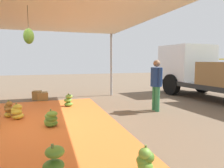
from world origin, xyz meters
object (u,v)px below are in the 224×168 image
at_px(banana_bunch_0, 68,101).
at_px(banana_bunch_5, 9,110).
at_px(banana_bunch_2, 51,119).
at_px(crate_1, 42,96).
at_px(banana_bunch_4, 17,112).
at_px(banana_bunch_7, 53,168).
at_px(banana_bunch_3, 145,161).
at_px(worker_0, 156,81).
at_px(crate_0, 37,95).

bearing_deg(banana_bunch_0, banana_bunch_5, -62.82).
distance_m(banana_bunch_2, crate_1, 3.78).
bearing_deg(banana_bunch_4, banana_bunch_7, 14.31).
xyz_separation_m(banana_bunch_3, worker_0, (-3.27, 2.07, 0.78)).
xyz_separation_m(banana_bunch_0, banana_bunch_7, (4.67, -0.66, 0.04)).
xyz_separation_m(banana_bunch_4, banana_bunch_7, (3.46, 0.88, 0.04)).
height_order(banana_bunch_4, crate_0, banana_bunch_4).
height_order(banana_bunch_5, worker_0, worker_0).
xyz_separation_m(banana_bunch_5, worker_0, (0.61, 4.47, 0.74)).
distance_m(banana_bunch_0, crate_0, 2.07).
relative_size(banana_bunch_0, banana_bunch_5, 0.93).
bearing_deg(crate_0, banana_bunch_4, -7.84).
xyz_separation_m(banana_bunch_5, crate_1, (-2.53, 0.88, -0.07)).
distance_m(banana_bunch_3, banana_bunch_7, 1.28).
xyz_separation_m(banana_bunch_2, worker_0, (-0.63, 3.32, 0.78)).
relative_size(banana_bunch_7, crate_1, 1.13).
bearing_deg(crate_0, worker_0, 49.47).
height_order(banana_bunch_5, banana_bunch_7, banana_bunch_7).
distance_m(banana_bunch_5, crate_0, 2.73).
height_order(banana_bunch_2, crate_0, banana_bunch_2).
distance_m(banana_bunch_0, banana_bunch_7, 4.72).
relative_size(banana_bunch_3, banana_bunch_4, 0.95).
xyz_separation_m(crate_0, crate_1, (0.12, 0.22, -0.03)).
relative_size(banana_bunch_2, banana_bunch_3, 1.01).
distance_m(crate_0, crate_1, 0.25).
bearing_deg(crate_1, banana_bunch_4, -12.51).
relative_size(banana_bunch_5, banana_bunch_7, 0.90).
bearing_deg(banana_bunch_2, crate_1, -175.79).
bearing_deg(banana_bunch_7, banana_bunch_0, 171.90).
height_order(banana_bunch_2, worker_0, worker_0).
bearing_deg(worker_0, crate_0, -130.53).
distance_m(banana_bunch_4, crate_1, 2.88).
bearing_deg(crate_1, crate_0, -119.12).
height_order(banana_bunch_5, crate_1, banana_bunch_5).
height_order(banana_bunch_4, worker_0, worker_0).
distance_m(banana_bunch_7, worker_0, 4.64).
xyz_separation_m(banana_bunch_2, banana_bunch_3, (2.64, 1.25, 0.00)).
xyz_separation_m(banana_bunch_0, banana_bunch_2, (2.16, -0.65, -0.01)).
bearing_deg(banana_bunch_5, crate_1, 160.92).
bearing_deg(crate_1, banana_bunch_5, -19.08).
bearing_deg(banana_bunch_2, crate_0, -172.72).
bearing_deg(crate_0, banana_bunch_3, 14.99).
bearing_deg(crate_1, banana_bunch_0, 29.92).
distance_m(banana_bunch_0, worker_0, 3.18).
distance_m(banana_bunch_0, crate_1, 1.85).
xyz_separation_m(banana_bunch_0, crate_0, (-1.73, -1.14, -0.02)).
xyz_separation_m(banana_bunch_2, crate_0, (-3.89, -0.50, -0.01)).
xyz_separation_m(banana_bunch_2, banana_bunch_4, (-0.96, -0.90, 0.01)).
xyz_separation_m(banana_bunch_2, banana_bunch_5, (-1.24, -1.15, 0.03)).
bearing_deg(crate_1, banana_bunch_3, 13.42).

